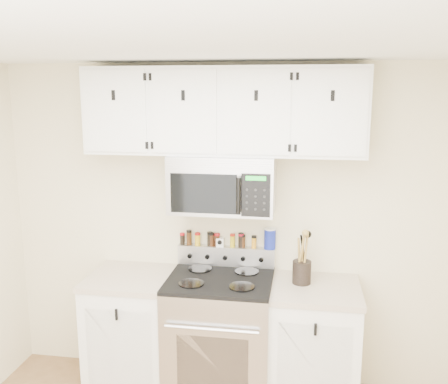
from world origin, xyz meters
name	(u,v)px	position (x,y,z in m)	size (l,w,h in m)	color
back_wall	(227,227)	(0.00, 1.75, 1.25)	(3.50, 0.01, 2.50)	beige
ceiling	(158,39)	(0.00, 0.00, 2.50)	(3.50, 3.50, 0.01)	white
range	(220,336)	(0.00, 1.43, 0.49)	(0.76, 0.65, 1.10)	#B7B7BA
base_cabinet_left	(133,331)	(-0.69, 1.45, 0.46)	(0.64, 0.62, 0.92)	white
base_cabinet_right	(313,345)	(0.69, 1.45, 0.46)	(0.64, 0.62, 0.92)	white
microwave	(223,183)	(0.00, 1.55, 1.63)	(0.76, 0.44, 0.42)	#9E9EA3
upper_cabinets	(223,111)	(0.00, 1.58, 2.15)	(2.00, 0.35, 0.62)	white
utensil_crock	(302,270)	(0.59, 1.50, 1.02)	(0.13, 0.13, 0.39)	black
kitchen_timer	(220,242)	(-0.05, 1.71, 1.13)	(0.06, 0.05, 0.07)	white
salt_canister	(270,238)	(0.34, 1.71, 1.18)	(0.09, 0.09, 0.16)	#16259D
spice_jar_0	(182,239)	(-0.35, 1.71, 1.15)	(0.04, 0.04, 0.09)	black
spice_jar_1	(189,237)	(-0.29, 1.71, 1.16)	(0.04, 0.04, 0.12)	#3D230E
spice_jar_2	(198,239)	(-0.23, 1.71, 1.15)	(0.04, 0.04, 0.10)	gold
spice_jar_3	(210,239)	(-0.13, 1.71, 1.16)	(0.04, 0.04, 0.11)	black
spice_jar_4	(211,239)	(-0.12, 1.71, 1.15)	(0.04, 0.04, 0.10)	#442310
spice_jar_5	(217,240)	(-0.07, 1.71, 1.15)	(0.04, 0.04, 0.10)	#411F0F
spice_jar_6	(232,240)	(0.05, 1.71, 1.15)	(0.04, 0.04, 0.10)	gold
spice_jar_7	(241,240)	(0.12, 1.71, 1.16)	(0.04, 0.04, 0.11)	gold
spice_jar_8	(241,240)	(0.12, 1.71, 1.16)	(0.04, 0.04, 0.11)	black
spice_jar_9	(243,241)	(0.13, 1.71, 1.15)	(0.04, 0.04, 0.10)	#42230F
spice_jar_10	(254,242)	(0.22, 1.71, 1.15)	(0.04, 0.04, 0.10)	orange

